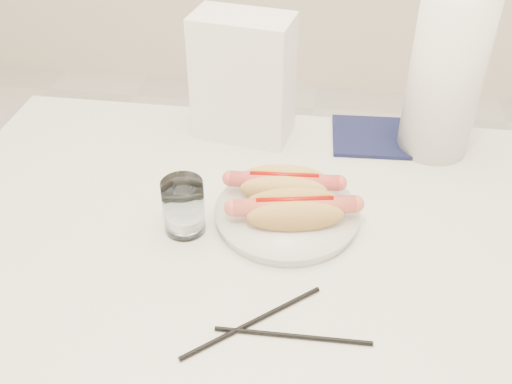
# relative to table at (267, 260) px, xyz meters

# --- Properties ---
(table) EXTENTS (1.20, 0.80, 0.75)m
(table) POSITION_rel_table_xyz_m (0.00, 0.00, 0.00)
(table) COLOR silver
(table) RESTS_ON ground
(plate) EXTENTS (0.31, 0.31, 0.02)m
(plate) POSITION_rel_table_xyz_m (0.03, 0.04, 0.07)
(plate) COLOR silver
(plate) RESTS_ON table
(hotdog_left) EXTENTS (0.19, 0.08, 0.05)m
(hotdog_left) POSITION_rel_table_xyz_m (0.02, 0.08, 0.10)
(hotdog_left) COLOR tan
(hotdog_left) RESTS_ON plate
(hotdog_right) EXTENTS (0.20, 0.11, 0.05)m
(hotdog_right) POSITION_rel_table_xyz_m (0.04, 0.01, 0.10)
(hotdog_right) COLOR tan
(hotdog_right) RESTS_ON plate
(water_glass) EXTENTS (0.07, 0.07, 0.10)m
(water_glass) POSITION_rel_table_xyz_m (-0.14, -0.01, 0.11)
(water_glass) COLOR white
(water_glass) RESTS_ON table
(chopstick_near) EXTENTS (0.18, 0.16, 0.01)m
(chopstick_near) POSITION_rel_table_xyz_m (0.00, -0.19, 0.06)
(chopstick_near) COLOR black
(chopstick_near) RESTS_ON table
(chopstick_far) EXTENTS (0.22, 0.01, 0.01)m
(chopstick_far) POSITION_rel_table_xyz_m (0.06, -0.21, 0.06)
(chopstick_far) COLOR black
(chopstick_far) RESTS_ON table
(napkin_box) EXTENTS (0.20, 0.13, 0.25)m
(napkin_box) POSITION_rel_table_xyz_m (-0.09, 0.31, 0.19)
(napkin_box) COLOR white
(napkin_box) RESTS_ON table
(navy_napkin) EXTENTS (0.16, 0.16, 0.01)m
(navy_napkin) POSITION_rel_table_xyz_m (0.17, 0.33, 0.06)
(navy_napkin) COLOR #121639
(navy_napkin) RESTS_ON table
(paper_towel_roll) EXTENTS (0.16, 0.16, 0.31)m
(paper_towel_roll) POSITION_rel_table_xyz_m (0.29, 0.31, 0.21)
(paper_towel_roll) COLOR white
(paper_towel_roll) RESTS_ON table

